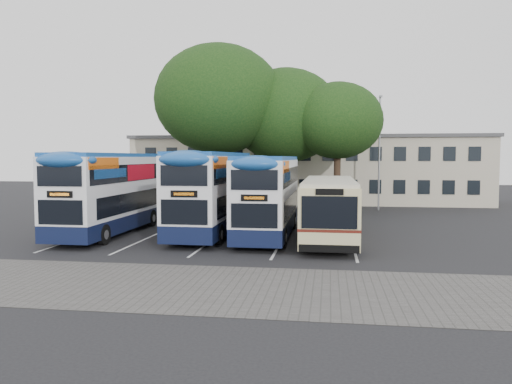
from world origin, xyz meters
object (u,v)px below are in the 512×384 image
object	(u,v)px
tree_left	(219,99)
bus_dd_left	(112,189)
tree_mid	(286,116)
bus_single	(329,205)
tree_right	(338,121)
bus_dd_right	(269,192)
bus_dd_mid	(212,189)
lamp_post	(379,146)

from	to	relation	value
tree_left	bus_dd_left	distance (m)	13.46
bus_dd_left	tree_mid	bearing A→B (deg)	57.26
tree_left	bus_single	world-z (taller)	tree_left
tree_right	bus_dd_right	size ratio (longest dim) A/B	0.95
tree_mid	bus_dd_left	size ratio (longest dim) A/B	1.04
bus_dd_right	bus_single	world-z (taller)	bus_dd_right
bus_dd_left	bus_single	distance (m)	11.89
bus_dd_right	tree_mid	bearing A→B (deg)	91.00
tree_right	tree_mid	bearing A→B (deg)	156.51
bus_dd_mid	bus_single	bearing A→B (deg)	-8.81
tree_mid	bus_dd_right	world-z (taller)	tree_mid
lamp_post	tree_left	size ratio (longest dim) A/B	0.71
tree_left	tree_right	world-z (taller)	tree_left
tree_left	bus_dd_right	bearing A→B (deg)	-65.00
tree_left	bus_dd_mid	xyz separation A→B (m)	(2.01, -10.67, -6.14)
tree_mid	tree_right	distance (m)	4.38
lamp_post	bus_single	size ratio (longest dim) A/B	0.87
tree_mid	tree_right	xyz separation A→B (m)	(3.99, -1.73, -0.56)
tree_mid	tree_right	size ratio (longest dim) A/B	1.14
tree_left	bus_dd_mid	world-z (taller)	tree_left
bus_dd_right	bus_dd_left	bearing A→B (deg)	-177.84
tree_right	bus_dd_right	distance (m)	12.55
tree_left	bus_dd_mid	size ratio (longest dim) A/B	1.19
bus_dd_left	tree_left	bearing A→B (deg)	73.06
bus_dd_left	tree_right	bearing A→B (deg)	42.54
tree_mid	bus_single	bearing A→B (deg)	-75.61
lamp_post	tree_left	distance (m)	13.15
tree_right	bus_dd_right	xyz separation A→B (m)	(-3.76, -11.08, -4.54)
lamp_post	bus_dd_mid	size ratio (longest dim) A/B	0.84
bus_dd_mid	bus_dd_right	bearing A→B (deg)	-8.11
lamp_post	bus_dd_mid	distance (m)	17.40
bus_dd_mid	tree_right	bearing A→B (deg)	56.85
lamp_post	tree_mid	size ratio (longest dim) A/B	0.82
tree_left	tree_right	distance (m)	9.11
bus_dd_mid	bus_dd_right	xyz separation A→B (m)	(3.18, -0.45, -0.12)
bus_dd_mid	bus_dd_left	bearing A→B (deg)	-171.91
tree_left	tree_right	size ratio (longest dim) A/B	1.31
bus_dd_left	bus_dd_mid	size ratio (longest dim) A/B	0.99
bus_dd_right	bus_single	size ratio (longest dim) A/B	0.99
lamp_post	tree_left	bearing A→B (deg)	-165.66
bus_dd_right	bus_single	bearing A→B (deg)	-9.49
bus_dd_left	bus_dd_right	bearing A→B (deg)	2.16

